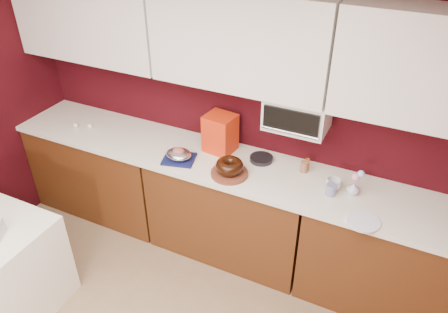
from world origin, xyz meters
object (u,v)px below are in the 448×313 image
at_px(pandoro_box, 220,133).
at_px(flower_vase, 353,188).
at_px(bundt_cake, 229,166).
at_px(toaster_oven, 298,112).
at_px(coffee_mug, 334,183).
at_px(blue_jar, 331,190).
at_px(foil_ham_nest, 179,154).

relative_size(pandoro_box, flower_vase, 2.94).
distance_m(bundt_cake, pandoro_box, 0.37).
height_order(toaster_oven, pandoro_box, toaster_oven).
bearing_deg(toaster_oven, coffee_mug, -22.45).
bearing_deg(pandoro_box, blue_jar, -4.92).
relative_size(foil_ham_nest, pandoro_box, 0.65).
relative_size(pandoro_box, coffee_mug, 3.01).
distance_m(foil_ham_nest, coffee_mug, 1.21).
height_order(foil_ham_nest, flower_vase, flower_vase).
distance_m(bundt_cake, foil_ham_nest, 0.45).
xyz_separation_m(bundt_cake, coffee_mug, (0.75, 0.16, -0.03)).
bearing_deg(bundt_cake, pandoro_box, 126.90).
distance_m(foil_ham_nest, pandoro_box, 0.38).
bearing_deg(bundt_cake, foil_ham_nest, 178.64).
bearing_deg(foil_ham_nest, coffee_mug, 7.27).
xyz_separation_m(pandoro_box, blue_jar, (0.97, -0.20, -0.11)).
height_order(foil_ham_nest, pandoro_box, pandoro_box).
bearing_deg(coffee_mug, bundt_cake, -167.71).
xyz_separation_m(pandoro_box, coffee_mug, (0.97, -0.13, -0.11)).
xyz_separation_m(toaster_oven, coffee_mug, (0.36, -0.15, -0.42)).
height_order(toaster_oven, coffee_mug, toaster_oven).
distance_m(toaster_oven, blue_jar, 0.60).
height_order(toaster_oven, flower_vase, toaster_oven).
distance_m(toaster_oven, pandoro_box, 0.69).
bearing_deg(flower_vase, foil_ham_nest, -173.19).
bearing_deg(flower_vase, toaster_oven, 164.17).
bearing_deg(flower_vase, bundt_cake, -169.17).
xyz_separation_m(foil_ham_nest, blue_jar, (1.20, 0.08, -0.01)).
distance_m(coffee_mug, flower_vase, 0.14).
xyz_separation_m(bundt_cake, blue_jar, (0.75, 0.09, -0.04)).
xyz_separation_m(foil_ham_nest, pandoro_box, (0.23, 0.28, 0.10)).
distance_m(foil_ham_nest, flower_vase, 1.35).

